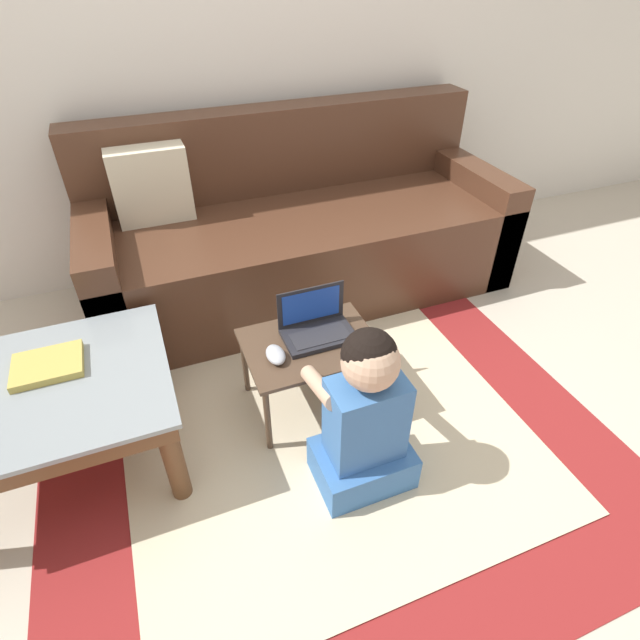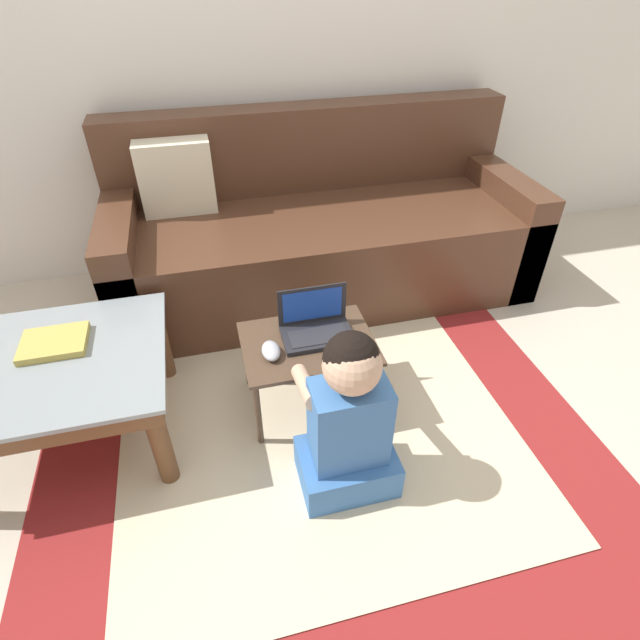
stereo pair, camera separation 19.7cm
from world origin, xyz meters
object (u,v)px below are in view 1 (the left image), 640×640
coffee_table (51,399)px  laptop (317,328)px  couch (299,234)px  computer_mouse (276,355)px  laptop_desk (310,350)px  book_on_table (48,365)px  person_seated (365,417)px

coffee_table → laptop: laptop is taller
couch → coffee_table: (-1.21, -0.87, 0.03)m
laptop → computer_mouse: 0.21m
laptop_desk → laptop: laptop is taller
computer_mouse → book_on_table: (-0.77, 0.16, 0.07)m
person_seated → book_on_table: bearing=151.0°
person_seated → laptop_desk: bearing=95.9°
book_on_table → computer_mouse: bearing=-12.0°
couch → laptop: size_ratio=7.83×
couch → coffee_table: couch is taller
person_seated → book_on_table: 1.11m
computer_mouse → person_seated: size_ratio=0.17×
laptop → computer_mouse: bearing=-158.3°
coffee_table → laptop_desk: size_ratio=1.55×
couch → computer_mouse: bearing=-114.4°
coffee_table → computer_mouse: size_ratio=7.09×
computer_mouse → person_seated: (0.20, -0.37, -0.04)m
laptop_desk → book_on_table: bearing=172.4°
computer_mouse → laptop_desk: bearing=14.8°
coffee_table → book_on_table: 0.12m
person_seated → book_on_table: size_ratio=2.98×
coffee_table → couch: bearing=35.5°
laptop → computer_mouse: laptop is taller
couch → laptop: bearing=-105.0°
computer_mouse → book_on_table: 0.79m
computer_mouse → couch: bearing=65.6°
laptop_desk → book_on_table: 0.94m
couch → book_on_table: bearing=-146.9°
coffee_table → person_seated: (0.98, -0.45, -0.02)m
laptop_desk → computer_mouse: computer_mouse is taller
laptop_desk → computer_mouse: (-0.15, -0.04, 0.06)m
coffee_table → person_seated: person_seated is taller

